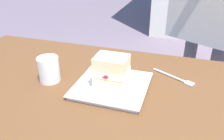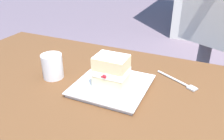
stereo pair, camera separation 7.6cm
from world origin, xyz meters
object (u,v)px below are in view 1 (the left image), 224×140
(patio_table, at_px, (140,132))
(cake_slice, at_px, (111,71))
(coffee_cup, at_px, (49,69))
(dessert_fork, at_px, (175,78))
(dessert_plate, at_px, (112,86))

(patio_table, bearing_deg, cake_slice, -32.57)
(coffee_cup, bearing_deg, cake_slice, -176.72)
(cake_slice, xyz_separation_m, dessert_fork, (-0.20, -0.14, -0.06))
(dessert_plate, distance_m, dessert_fork, 0.24)
(patio_table, xyz_separation_m, coffee_cup, (0.35, -0.06, 0.14))
(dessert_plate, distance_m, cake_slice, 0.06)
(dessert_plate, relative_size, dessert_fork, 1.53)
(coffee_cup, bearing_deg, dessert_plate, -174.83)
(patio_table, height_order, cake_slice, cake_slice)
(patio_table, distance_m, coffee_cup, 0.38)
(patio_table, distance_m, dessert_fork, 0.25)
(cake_slice, relative_size, coffee_cup, 1.20)
(dessert_plate, bearing_deg, dessert_fork, -147.10)
(cake_slice, distance_m, dessert_fork, 0.25)
(patio_table, height_order, coffee_cup, coffee_cup)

